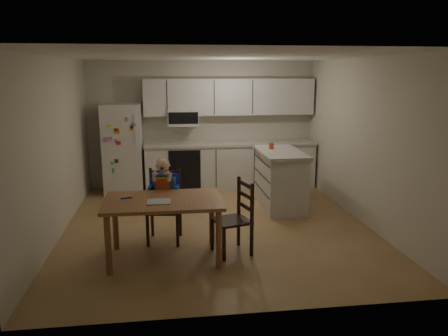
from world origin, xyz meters
name	(u,v)px	position (x,y,z in m)	size (l,w,h in m)	color
room	(213,139)	(0.00, 0.48, 1.25)	(4.52, 5.01, 2.51)	olive
refrigerator	(123,149)	(-1.55, 2.15, 0.85)	(0.72, 0.70, 1.70)	silver
kitchen_run	(229,144)	(0.50, 2.24, 0.88)	(3.37, 0.62, 2.15)	silver
kitchen_island	(280,179)	(1.18, 0.79, 0.49)	(0.69, 1.33, 0.98)	silver
red_cup	(271,146)	(1.07, 1.02, 1.03)	(0.08, 0.08, 0.10)	red
dining_table	(164,208)	(-0.78, -1.10, 0.66)	(1.43, 0.92, 0.76)	brown
napkin	(159,202)	(-0.83, -1.20, 0.77)	(0.28, 0.24, 0.01)	#A1A1A5
toddler_spoon	(126,198)	(-1.24, -1.00, 0.77)	(0.02, 0.02, 0.12)	#183AC4
chair_booster	(164,191)	(-0.78, -0.48, 0.70)	(0.49, 0.49, 1.16)	black
chair_side	(238,212)	(0.16, -1.02, 0.54)	(0.52, 0.52, 0.95)	black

